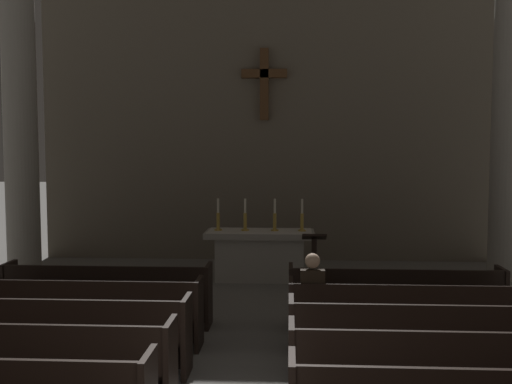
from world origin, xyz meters
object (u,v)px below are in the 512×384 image
(candlestick_inner_left, at_px, (245,220))
(candlestick_outer_left, at_px, (218,220))
(lone_worshipper, at_px, (312,299))
(pew_right_row_3, at_px, (446,372))
(pew_left_row_6, at_px, (108,294))
(candlestick_outer_right, at_px, (302,221))
(pew_left_row_5, at_px, (86,312))
(column_right_second, at_px, (509,123))
(pew_right_row_5, at_px, (408,317))
(candlestick_inner_right, at_px, (275,221))
(pew_right_row_6, at_px, (395,298))
(altar, at_px, (260,254))
(lectern, at_px, (314,266))
(pew_right_row_4, at_px, (424,341))
(pew_left_row_3, at_px, (23,363))
(column_left_second, at_px, (20,124))
(pew_left_row_4, at_px, (59,334))

(candlestick_inner_left, bearing_deg, candlestick_outer_left, 180.00)
(lone_worshipper, bearing_deg, pew_right_row_3, -57.12)
(pew_left_row_6, relative_size, candlestick_outer_right, 4.82)
(pew_left_row_5, bearing_deg, candlestick_outer_right, 54.09)
(column_right_second, bearing_deg, pew_right_row_5, -124.13)
(candlestick_inner_right, relative_size, lone_worshipper, 0.49)
(pew_right_row_5, xyz_separation_m, lone_worshipper, (-1.26, 0.04, 0.22))
(pew_right_row_6, distance_m, candlestick_outer_left, 4.45)
(candlestick_outer_left, bearing_deg, altar, 0.00)
(candlestick_inner_right, height_order, lectern, candlestick_inner_right)
(pew_right_row_5, relative_size, candlestick_inner_left, 4.82)
(pew_right_row_4, relative_size, altar, 1.43)
(pew_left_row_5, xyz_separation_m, candlestick_outer_left, (1.30, 4.15, 0.74))
(pew_right_row_5, height_order, altar, altar)
(pew_left_row_3, xyz_separation_m, pew_right_row_6, (4.31, 2.86, 0.00))
(pew_right_row_5, distance_m, candlestick_inner_left, 4.88)
(column_left_second, xyz_separation_m, altar, (4.78, 0.28, -2.63))
(pew_left_row_3, bearing_deg, candlestick_inner_left, 72.97)
(pew_left_row_6, relative_size, pew_right_row_3, 1.00)
(column_right_second, distance_m, candlestick_outer_left, 5.96)
(pew_right_row_3, bearing_deg, candlestick_outer_left, 116.39)
(column_right_second, height_order, altar, column_right_second)
(pew_left_row_3, distance_m, pew_left_row_6, 2.86)
(pew_right_row_5, bearing_deg, pew_right_row_4, -90.00)
(pew_right_row_3, relative_size, candlestick_inner_right, 4.82)
(pew_right_row_6, height_order, candlestick_outer_right, candlestick_outer_right)
(candlestick_inner_right, bearing_deg, pew_right_row_6, -59.87)
(pew_left_row_5, xyz_separation_m, lectern, (3.20, 2.95, 0.07))
(pew_right_row_4, bearing_deg, column_left_second, 145.17)
(pew_right_row_4, height_order, column_right_second, column_right_second)
(lone_worshipper, bearing_deg, lectern, 87.07)
(column_left_second, height_order, altar, column_left_second)
(column_left_second, xyz_separation_m, candlestick_inner_left, (4.48, 0.28, -1.94))
(pew_right_row_3, height_order, lectern, lectern)
(pew_left_row_4, xyz_separation_m, pew_right_row_5, (4.31, 0.95, 0.00))
(candlestick_outer_right, bearing_deg, pew_left_row_5, -125.91)
(pew_right_row_3, xyz_separation_m, candlestick_outer_left, (-3.00, 6.06, 0.74))
(candlestick_outer_left, bearing_deg, pew_right_row_3, -63.61)
(pew_left_row_6, distance_m, lone_worshipper, 3.19)
(pew_right_row_3, relative_size, pew_right_row_4, 1.00)
(pew_left_row_4, relative_size, pew_right_row_3, 1.00)
(pew_right_row_6, relative_size, lone_worshipper, 2.38)
(column_right_second, bearing_deg, altar, 176.65)
(candlestick_inner_right, bearing_deg, column_right_second, -3.57)
(candlestick_inner_right, bearing_deg, column_left_second, -176.85)
(pew_left_row_3, bearing_deg, column_right_second, 39.80)
(column_left_second, distance_m, candlestick_inner_right, 5.44)
(candlestick_inner_left, distance_m, lectern, 1.92)
(lectern, bearing_deg, candlestick_outer_right, 99.30)
(candlestick_outer_left, bearing_deg, pew_right_row_4, -59.51)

